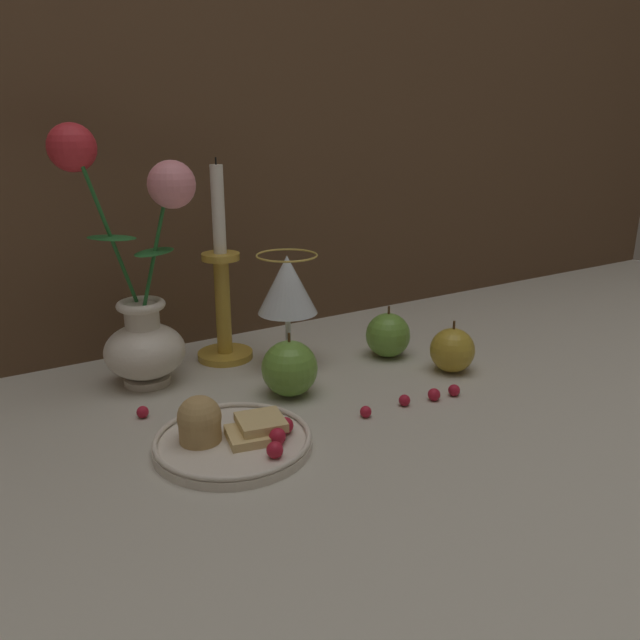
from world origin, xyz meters
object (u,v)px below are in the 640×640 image
at_px(plate_with_pastries, 228,436).
at_px(apple_near_glass, 388,335).
at_px(apple_at_table_edge, 290,368).
at_px(vase, 140,297).
at_px(candlestick, 223,297).
at_px(apple_beside_vase, 452,350).
at_px(wine_glass, 287,289).

relative_size(plate_with_pastries, apple_near_glass, 2.19).
bearing_deg(apple_at_table_edge, plate_with_pastries, -145.38).
height_order(vase, apple_near_glass, vase).
xyz_separation_m(vase, apple_near_glass, (0.35, -0.09, -0.09)).
bearing_deg(vase, candlestick, 13.67).
bearing_deg(apple_beside_vase, apple_near_glass, 113.36).
height_order(vase, apple_beside_vase, vase).
relative_size(apple_near_glass, apple_at_table_edge, 0.93).
bearing_deg(wine_glass, vase, 167.27).
relative_size(candlestick, apple_at_table_edge, 3.46).
xyz_separation_m(candlestick, apple_at_table_edge, (0.02, -0.17, -0.06)).
relative_size(vase, wine_glass, 2.06).
distance_m(wine_glass, apple_at_table_edge, 0.13).
bearing_deg(vase, wine_glass, -12.73).
xyz_separation_m(apple_near_glass, apple_at_table_edge, (-0.20, -0.04, 0.00)).
xyz_separation_m(plate_with_pastries, apple_at_table_edge, (0.13, 0.09, 0.02)).
distance_m(vase, candlestick, 0.14).
xyz_separation_m(plate_with_pastries, apple_beside_vase, (0.37, 0.04, 0.02)).
distance_m(vase, apple_beside_vase, 0.44).
bearing_deg(plate_with_pastries, candlestick, 66.93).
xyz_separation_m(vase, candlestick, (0.13, 0.03, -0.03)).
bearing_deg(apple_beside_vase, vase, 154.05).
bearing_deg(vase, apple_near_glass, -14.93).
bearing_deg(apple_near_glass, vase, 165.07).
distance_m(candlestick, apple_at_table_edge, 0.18).
height_order(wine_glass, candlestick, candlestick).
distance_m(vase, apple_near_glass, 0.37).
bearing_deg(candlestick, apple_near_glass, -30.09).
relative_size(plate_with_pastries, apple_beside_vase, 2.31).
height_order(vase, candlestick, vase).
height_order(wine_glass, apple_near_glass, wine_glass).
xyz_separation_m(wine_glass, candlestick, (-0.07, 0.08, -0.02)).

